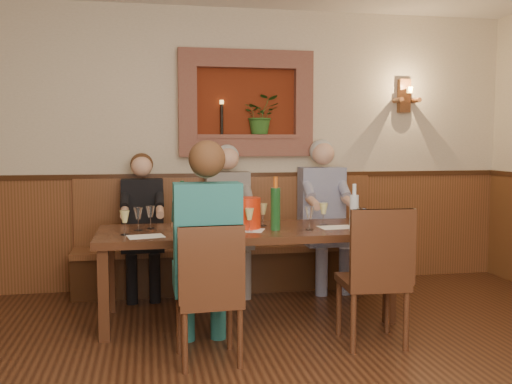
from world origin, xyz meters
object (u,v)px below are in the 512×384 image
(chair_near_right, at_px, (372,304))
(person_bench_right, at_px, (324,226))
(dining_table, at_px, (245,238))
(spittoon_bucket, at_px, (247,213))
(wine_bottle_green_a, at_px, (276,208))
(person_bench_left, at_px, (143,238))
(person_bench_mid, at_px, (229,231))
(wine_bottle_green_b, at_px, (182,210))
(water_bottle, at_px, (354,212))
(person_chair_front, at_px, (206,267))
(bench, at_px, (229,256))
(chair_near_left, at_px, (209,322))

(chair_near_right, bearing_deg, person_bench_right, 89.00)
(dining_table, bearing_deg, spittoon_bucket, 26.59)
(spittoon_bucket, bearing_deg, wine_bottle_green_a, -28.99)
(person_bench_left, xyz_separation_m, person_bench_mid, (0.82, -0.00, 0.04))
(wine_bottle_green_a, bearing_deg, person_bench_right, 52.91)
(chair_near_right, xyz_separation_m, wine_bottle_green_b, (-1.32, 0.80, 0.62))
(person_bench_left, xyz_separation_m, water_bottle, (1.68, -1.12, 0.35))
(person_chair_front, relative_size, wine_bottle_green_b, 3.65)
(bench, bearing_deg, water_bottle, -55.46)
(chair_near_right, bearing_deg, spittoon_bucket, 138.79)
(bench, distance_m, wine_bottle_green_a, 1.24)
(person_bench_left, bearing_deg, person_chair_front, -74.81)
(spittoon_bucket, distance_m, water_bottle, 0.88)
(spittoon_bucket, bearing_deg, bench, 90.97)
(person_bench_mid, xyz_separation_m, person_chair_front, (-0.39, -1.61, 0.02))
(dining_table, height_order, chair_near_left, chair_near_left)
(person_bench_left, xyz_separation_m, wine_bottle_green_a, (1.07, -0.95, 0.37))
(chair_near_right, bearing_deg, bench, 118.96)
(chair_near_right, distance_m, wine_bottle_green_a, 1.09)
(person_bench_left, distance_m, wine_bottle_green_b, 0.96)
(chair_near_right, bearing_deg, person_chair_front, -176.45)
(chair_near_left, height_order, chair_near_right, chair_near_right)
(spittoon_bucket, bearing_deg, chair_near_left, -114.58)
(chair_near_right, xyz_separation_m, person_bench_mid, (-0.82, 1.62, 0.30))
(chair_near_left, bearing_deg, person_bench_right, 49.53)
(chair_near_left, xyz_separation_m, person_bench_mid, (0.38, 1.74, 0.32))
(dining_table, relative_size, spittoon_bucket, 9.30)
(chair_near_right, xyz_separation_m, person_bench_right, (0.14, 1.62, 0.33))
(wine_bottle_green_b, xyz_separation_m, water_bottle, (1.36, -0.29, -0.01))
(wine_bottle_green_a, bearing_deg, wine_bottle_green_b, 170.80)
(bench, xyz_separation_m, person_chair_front, (-0.40, -1.72, 0.29))
(chair_near_right, relative_size, spittoon_bucket, 3.91)
(wine_bottle_green_b, bearing_deg, water_bottle, -12.03)
(bench, distance_m, spittoon_bucket, 1.09)
(dining_table, bearing_deg, chair_near_right, -44.44)
(wine_bottle_green_b, bearing_deg, person_bench_mid, 59.02)
(bench, bearing_deg, person_bench_mid, -99.99)
(dining_table, distance_m, person_bench_right, 1.26)
(dining_table, bearing_deg, person_bench_left, 135.09)
(person_bench_mid, bearing_deg, wine_bottle_green_a, -75.24)
(chair_near_right, height_order, wine_bottle_green_a, wine_bottle_green_a)
(bench, xyz_separation_m, wine_bottle_green_b, (-0.52, -0.93, 0.59))
(person_bench_left, bearing_deg, spittoon_bucket, -44.11)
(person_bench_mid, height_order, wine_bottle_green_a, person_bench_mid)
(person_bench_left, bearing_deg, wine_bottle_green_a, -41.54)
(bench, bearing_deg, person_bench_left, -172.99)
(wine_bottle_green_b, bearing_deg, chair_near_right, -31.15)
(wine_bottle_green_a, relative_size, wine_bottle_green_b, 1.07)
(chair_near_left, bearing_deg, water_bottle, 24.04)
(water_bottle, bearing_deg, wine_bottle_green_a, 164.58)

